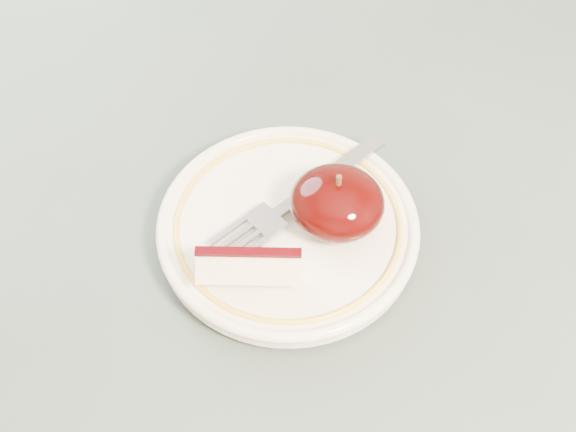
% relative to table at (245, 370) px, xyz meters
% --- Properties ---
extents(table, '(0.90, 0.90, 0.75)m').
position_rel_table_xyz_m(table, '(0.00, 0.00, 0.00)').
color(table, brown).
rests_on(table, ground).
extents(plate, '(0.19, 0.19, 0.02)m').
position_rel_table_xyz_m(plate, '(0.02, 0.07, 0.10)').
color(plate, '#F4E6CD').
rests_on(plate, table).
extents(apple_half, '(0.07, 0.06, 0.05)m').
position_rel_table_xyz_m(apple_half, '(0.05, 0.08, 0.13)').
color(apple_half, black).
rests_on(apple_half, plate).
extents(apple_wedge, '(0.08, 0.04, 0.03)m').
position_rel_table_xyz_m(apple_wedge, '(0.00, 0.02, 0.12)').
color(apple_wedge, '#FCECB9').
rests_on(apple_wedge, plate).
extents(fork, '(0.11, 0.14, 0.00)m').
position_rel_table_xyz_m(fork, '(0.02, 0.09, 0.11)').
color(fork, '#93969B').
rests_on(fork, plate).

